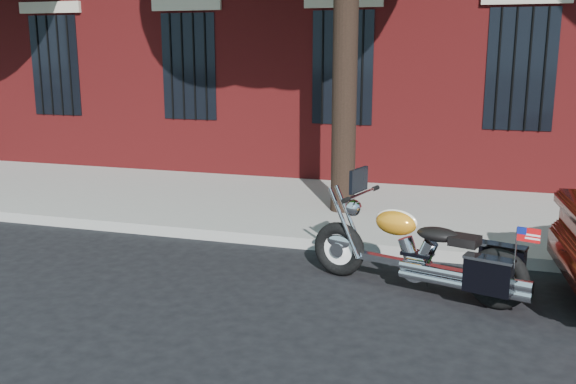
% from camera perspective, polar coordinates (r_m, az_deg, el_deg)
% --- Properties ---
extents(ground, '(120.00, 120.00, 0.00)m').
position_cam_1_polar(ground, '(7.25, -4.01, -7.87)').
color(ground, black).
rests_on(ground, ground).
extents(curb, '(40.00, 0.16, 0.15)m').
position_cam_1_polar(curb, '(8.46, -0.68, -4.28)').
color(curb, gray).
rests_on(curb, ground).
extents(sidewalk, '(40.00, 3.60, 0.15)m').
position_cam_1_polar(sidewalk, '(10.20, 2.52, -1.36)').
color(sidewalk, gray).
rests_on(sidewalk, ground).
extents(motorcycle, '(2.35, 1.17, 1.26)m').
position_cam_1_polar(motorcycle, '(6.87, 12.03, -5.50)').
color(motorcycle, black).
rests_on(motorcycle, ground).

